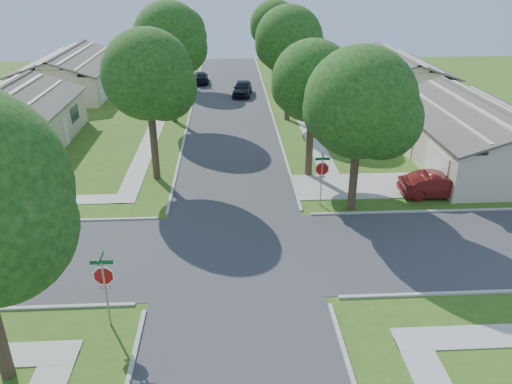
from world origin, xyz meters
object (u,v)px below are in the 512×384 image
Objects in this scene: stop_sign_sw at (104,279)px; car_driveway at (437,185)px; house_ne_far at (392,79)px; house_nw_far at (72,77)px; tree_e_mid at (290,43)px; car_curb_east at (242,88)px; tree_e_far at (275,27)px; tree_w_mid at (170,41)px; stop_sign_ne at (322,171)px; tree_ne_corner at (361,108)px; house_nw_near at (4,128)px; tree_w_near at (149,79)px; tree_e_near at (313,85)px; car_curb_west at (200,77)px; house_ne_near at (474,138)px; tree_w_far at (183,32)px.

stop_sign_sw is 0.70× the size of car_driveway.
house_nw_far is (-31.98, 3.00, 0.00)m from house_ne_far.
tree_e_mid reaches higher than car_curb_east.
tree_e_far is 16.05m from tree_w_mid.
tree_e_far is at bearing 89.90° from stop_sign_ne.
stop_sign_ne is at bearing -74.69° from car_curb_east.
house_nw_near is at bearing 154.23° from tree_ne_corner.
car_driveway is (27.49, -26.50, -0.82)m from house_nw_far.
tree_w_near is at bearing -110.60° from tree_e_far.
tree_e_far is at bearing 155.97° from house_ne_far.
tree_w_mid reaches higher than tree_e_near.
car_curb_west is at bearing 84.31° from tree_w_mid.
car_driveway is at bearing -76.68° from tree_e_far.
house_ne_far is at bearing -5.36° from house_nw_far.
house_ne_far is (20.64, 19.99, -4.60)m from tree_w_near.
house_nw_far is at bearing 146.71° from house_ne_near.
tree_e_mid is at bearing 114.38° from car_curb_west.
stop_sign_ne is at bearing -52.84° from house_nw_far.
tree_ne_corner is 0.64× the size of house_ne_near.
stop_sign_ne is 25.05m from car_curb_east.
house_nw_far is (0.00, 17.00, 0.00)m from house_nw_near.
tree_w_far reaches higher than house_ne_near.
tree_e_far is at bearing 12.76° from car_driveway.
car_curb_east is at bearing 40.10° from house_nw_near.
stop_sign_ne is at bearing -60.20° from tree_w_mid.
stop_sign_sw is at bearing -90.23° from tree_w_near.
house_ne_far is 3.21× the size of car_driveway.
car_curb_east is (-3.55, 20.47, -4.92)m from tree_e_near.
stop_sign_ne reaches higher than car_curb_west.
tree_e_near is 0.61× the size of house_nw_far.
tree_e_far is 0.64× the size of house_ne_far.
stop_sign_sw is 38.40m from house_nw_far.
house_nw_far is 13.29m from car_curb_west.
car_curb_east is (17.19, -2.53, -0.79)m from house_nw_far.
tree_e_far reaches higher than tree_w_far.
tree_w_near is 25.01m from tree_w_far.
tree_ne_corner is 0.64× the size of house_ne_far.
car_curb_west is at bearing 25.57° from car_driveway.
tree_w_mid reaches higher than car_driveway.
tree_e_far is at bearing 90.00° from tree_e_near.
tree_e_mid is at bearing 22.94° from car_driveway.
tree_e_mid is 0.68× the size of house_ne_near.
stop_sign_ne is (9.40, 9.40, 0.00)m from stop_sign_sw.
house_nw_near is at bearing 70.38° from car_driveway.
house_ne_near reaches higher than car_curb_east.
car_curb_east is 7.44m from car_curb_west.
tree_w_near is at bearing -98.67° from car_curb_east.
tree_w_far is at bearing 149.49° from car_curb_east.
car_curb_east is (-5.16, 25.26, -4.87)m from tree_ne_corner.
tree_w_near reaches higher than stop_sign_ne.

